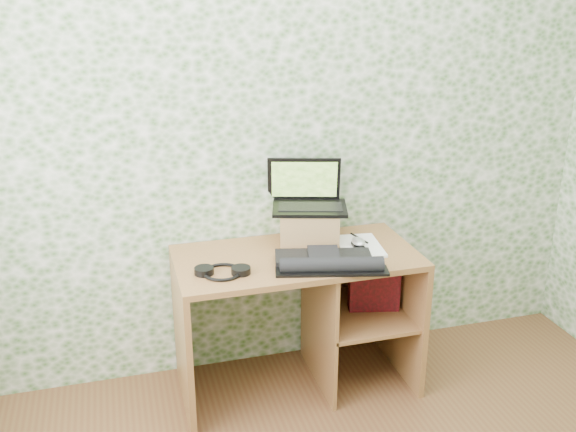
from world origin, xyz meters
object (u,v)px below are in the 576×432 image
object	(u,v)px
desk	(309,299)
notepad	(360,246)
laptop	(307,196)
keyboard	(327,261)
riser	(309,226)

from	to	relation	value
desk	notepad	xyz separation A→B (m)	(0.26, -0.02, 0.28)
laptop	keyboard	size ratio (longest dim) A/B	0.81
laptop	notepad	distance (m)	0.37
desk	notepad	distance (m)	0.38
desk	laptop	distance (m)	0.53
desk	riser	xyz separation A→B (m)	(0.03, 0.12, 0.36)
laptop	keyboard	world-z (taller)	laptop
desk	keyboard	world-z (taller)	keyboard
keyboard	notepad	distance (m)	0.29
laptop	notepad	bearing A→B (deg)	-22.33
riser	desk	bearing A→B (deg)	-105.68
keyboard	laptop	bearing A→B (deg)	101.97
desk	notepad	bearing A→B (deg)	-5.27
desk	laptop	xyz separation A→B (m)	(0.03, 0.16, 0.51)
desk	laptop	size ratio (longest dim) A/B	2.78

